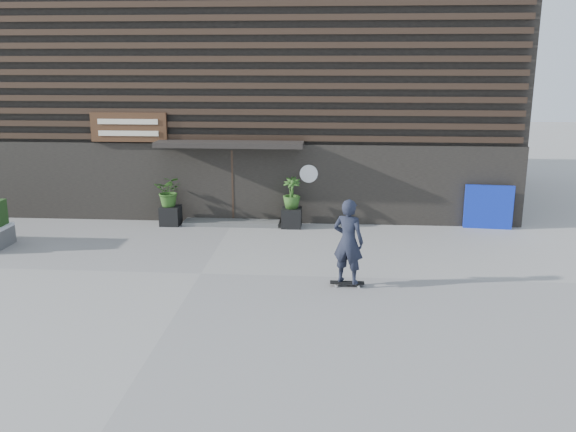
# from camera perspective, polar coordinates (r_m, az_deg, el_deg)

# --- Properties ---
(ground) EXTENTS (80.00, 80.00, 0.00)m
(ground) POSITION_cam_1_polar(r_m,az_deg,el_deg) (14.83, -8.21, -5.39)
(ground) COLOR gray
(ground) RESTS_ON ground
(entrance_step) EXTENTS (3.00, 0.80, 0.12)m
(entrance_step) POSITION_cam_1_polar(r_m,az_deg,el_deg) (19.12, -5.31, -0.60)
(entrance_step) COLOR #52524F
(entrance_step) RESTS_ON ground
(planter_pot_left) EXTENTS (0.60, 0.60, 0.60)m
(planter_pot_left) POSITION_cam_1_polar(r_m,az_deg,el_deg) (19.28, -11.00, 0.05)
(planter_pot_left) COLOR black
(planter_pot_left) RESTS_ON ground
(bamboo_left) EXTENTS (0.86, 0.75, 0.96)m
(bamboo_left) POSITION_cam_1_polar(r_m,az_deg,el_deg) (19.10, -11.11, 2.32)
(bamboo_left) COLOR #2D591E
(bamboo_left) RESTS_ON planter_pot_left
(planter_pot_right) EXTENTS (0.60, 0.60, 0.60)m
(planter_pot_right) POSITION_cam_1_polar(r_m,az_deg,el_deg) (18.65, 0.34, -0.16)
(planter_pot_right) COLOR black
(planter_pot_right) RESTS_ON ground
(bamboo_right) EXTENTS (0.54, 0.54, 0.96)m
(bamboo_right) POSITION_cam_1_polar(r_m,az_deg,el_deg) (18.47, 0.34, 2.18)
(bamboo_right) COLOR #2D591E
(bamboo_right) RESTS_ON planter_pot_right
(blue_tarp) EXTENTS (1.44, 0.25, 1.35)m
(blue_tarp) POSITION_cam_1_polar(r_m,az_deg,el_deg) (19.41, 18.38, 0.81)
(blue_tarp) COLOR #0D22AB
(blue_tarp) RESTS_ON ground
(building) EXTENTS (18.00, 11.00, 8.00)m
(building) POSITION_cam_1_polar(r_m,az_deg,el_deg) (23.80, -3.39, 11.94)
(building) COLOR black
(building) RESTS_ON ground
(skateboarder) EXTENTS (0.83, 0.70, 2.04)m
(skateboarder) POSITION_cam_1_polar(r_m,az_deg,el_deg) (13.60, 5.70, -2.42)
(skateboarder) COLOR black
(skateboarder) RESTS_ON ground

